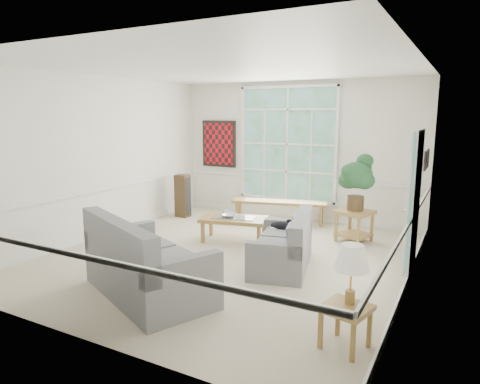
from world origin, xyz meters
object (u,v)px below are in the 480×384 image
loveseat_right (282,241)px  end_table (354,226)px  side_table (345,327)px  loveseat_front (148,255)px  coffee_table (234,229)px

loveseat_right → end_table: (0.65, 1.86, -0.12)m
side_table → loveseat_right: bearing=128.4°
loveseat_front → coffee_table: bearing=118.2°
end_table → loveseat_front: bearing=-116.2°
loveseat_right → loveseat_front: (-1.11, -1.74, 0.11)m
side_table → end_table: bearing=102.2°
loveseat_right → coffee_table: bearing=133.1°
loveseat_front → end_table: 4.02m
loveseat_front → side_table: size_ratio=4.32×
coffee_table → end_table: 2.20m
loveseat_right → side_table: size_ratio=3.40×
loveseat_front → coffee_table: size_ratio=1.62×
loveseat_front → end_table: (1.77, 3.60, -0.23)m
coffee_table → end_table: (1.94, 1.03, 0.07)m
coffee_table → loveseat_front: bearing=-100.5°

